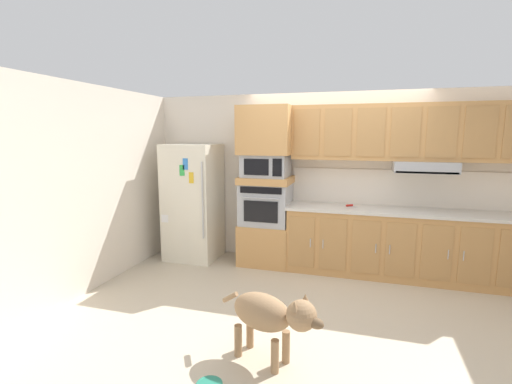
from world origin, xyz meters
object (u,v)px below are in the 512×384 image
(refrigerator, at_px, (193,202))
(built_in_oven, at_px, (266,204))
(microwave, at_px, (266,166))
(screwdriver, at_px, (350,205))
(dog, at_px, (270,315))

(refrigerator, relative_size, built_in_oven, 2.51)
(microwave, bearing_deg, refrigerator, -176.61)
(refrigerator, distance_m, screwdriver, 2.33)
(refrigerator, bearing_deg, built_in_oven, 3.39)
(dog, bearing_deg, screwdriver, 97.73)
(refrigerator, height_order, screwdriver, refrigerator)
(screwdriver, height_order, dog, screwdriver)
(refrigerator, height_order, built_in_oven, refrigerator)
(screwdriver, relative_size, dog, 0.17)
(built_in_oven, xyz_separation_m, dog, (0.66, -2.34, -0.47))
(refrigerator, height_order, microwave, refrigerator)
(built_in_oven, distance_m, dog, 2.47)
(refrigerator, xyz_separation_m, dog, (1.80, -2.27, -0.45))
(screwdriver, bearing_deg, refrigerator, -177.47)
(built_in_oven, height_order, dog, built_in_oven)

